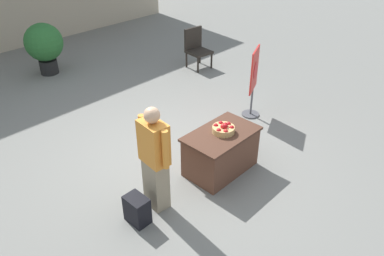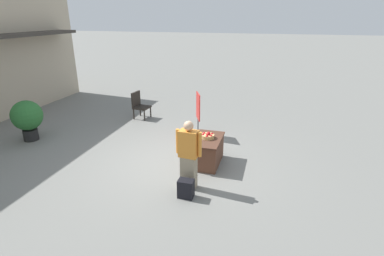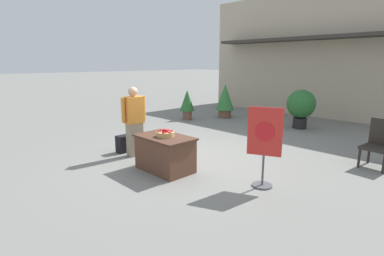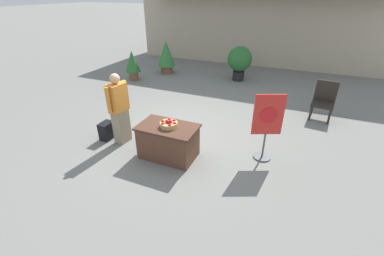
{
  "view_description": "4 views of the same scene",
  "coord_description": "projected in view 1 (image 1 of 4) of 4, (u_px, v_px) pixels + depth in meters",
  "views": [
    {
      "loc": [
        -3.72,
        -3.98,
        3.88
      ],
      "look_at": [
        -0.12,
        -0.54,
        0.8
      ],
      "focal_mm": 35.0,
      "sensor_mm": 36.0,
      "label": 1
    },
    {
      "loc": [
        -6.89,
        -2.46,
        3.77
      ],
      "look_at": [
        0.58,
        -0.36,
        0.82
      ],
      "focal_mm": 28.0,
      "sensor_mm": 36.0,
      "label": 2
    },
    {
      "loc": [
        4.77,
        -4.56,
        2.18
      ],
      "look_at": [
        0.38,
        -0.29,
        0.83
      ],
      "focal_mm": 28.0,
      "sensor_mm": 36.0,
      "label": 3
    },
    {
      "loc": [
        2.46,
        -4.9,
        3.15
      ],
      "look_at": [
        0.51,
        -0.37,
        0.5
      ],
      "focal_mm": 24.0,
      "sensor_mm": 36.0,
      "label": 4
    }
  ],
  "objects": [
    {
      "name": "person_visitor",
      "position": [
        155.0,
        159.0,
        5.12
      ],
      "size": [
        0.3,
        0.61,
        1.63
      ],
      "rotation": [
        0.0,
        0.0,
        -0.1
      ],
      "color": "gray",
      "rests_on": "ground_plane"
    },
    {
      "name": "potted_plant_near_right",
      "position": [
        44.0,
        44.0,
        9.28
      ],
      "size": [
        0.94,
        0.94,
        1.29
      ],
      "color": "black",
      "rests_on": "ground_plane"
    },
    {
      "name": "display_table",
      "position": [
        221.0,
        151.0,
        6.07
      ],
      "size": [
        1.21,
        0.74,
        0.72
      ],
      "color": "brown",
      "rests_on": "ground_plane"
    },
    {
      "name": "patio_chair",
      "position": [
        196.0,
        47.0,
        9.78
      ],
      "size": [
        0.61,
        0.61,
        1.02
      ],
      "rotation": [
        0.0,
        0.0,
        4.6
      ],
      "color": "#28231E",
      "rests_on": "ground_plane"
    },
    {
      "name": "poster_board",
      "position": [
        254.0,
        80.0,
        7.41
      ],
      "size": [
        0.56,
        0.36,
        1.43
      ],
      "rotation": [
        0.0,
        0.0,
        -1.15
      ],
      "color": "#4C4C51",
      "rests_on": "ground_plane"
    },
    {
      "name": "backpack",
      "position": [
        137.0,
        210.0,
        5.15
      ],
      "size": [
        0.24,
        0.34,
        0.42
      ],
      "color": "black",
      "rests_on": "ground_plane"
    },
    {
      "name": "ground_plane",
      "position": [
        175.0,
        153.0,
        6.66
      ],
      "size": [
        120.0,
        120.0,
        0.0
      ],
      "primitive_type": "plane",
      "color": "slate"
    },
    {
      "name": "apple_basket",
      "position": [
        224.0,
        129.0,
        5.87
      ],
      "size": [
        0.36,
        0.36,
        0.16
      ],
      "color": "tan",
      "rests_on": "display_table"
    }
  ]
}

